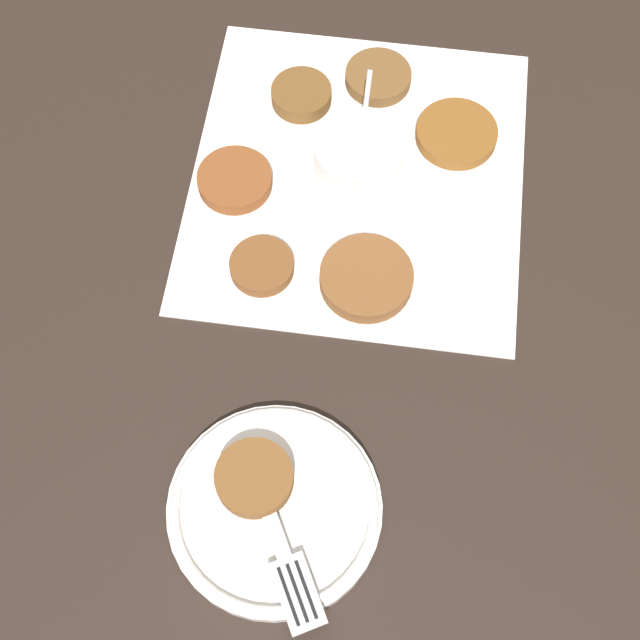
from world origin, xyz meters
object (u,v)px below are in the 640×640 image
sauce_bowl (359,160)px  fork (284,556)px  fritter_on_plate (254,478)px  serving_plate (275,508)px

sauce_bowl → fork: sauce_bowl is taller
sauce_bowl → fritter_on_plate: 0.32m
serving_plate → sauce_bowl: bearing=166.5°
sauce_bowl → serving_plate: (0.33, -0.08, -0.02)m
fork → sauce_bowl: bearing=169.1°
sauce_bowl → serving_plate: sauce_bowl is taller
serving_plate → fork: 0.04m
sauce_bowl → fritter_on_plate: size_ratio=1.73×
serving_plate → fritter_on_plate: (-0.02, -0.02, 0.02)m
fritter_on_plate → fork: bearing=21.3°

